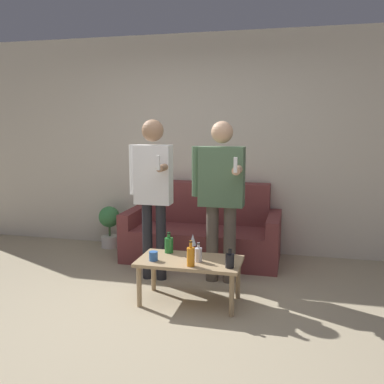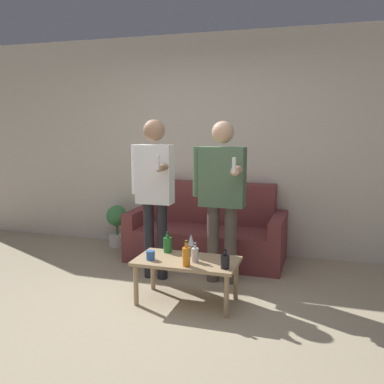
# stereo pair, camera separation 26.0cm
# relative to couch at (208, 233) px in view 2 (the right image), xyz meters

# --- Properties ---
(ground_plane) EXTENTS (16.00, 16.00, 0.00)m
(ground_plane) POSITION_rel_couch_xyz_m (-0.03, -1.86, -0.31)
(ground_plane) COLOR tan
(wall_back) EXTENTS (8.00, 0.06, 2.70)m
(wall_back) POSITION_rel_couch_xyz_m (-0.03, 0.40, 1.04)
(wall_back) COLOR beige
(wall_back) RESTS_ON ground_plane
(couch) EXTENTS (1.82, 0.82, 0.89)m
(couch) POSITION_rel_couch_xyz_m (0.00, 0.00, 0.00)
(couch) COLOR brown
(couch) RESTS_ON ground_plane
(coffee_table) EXTENTS (0.92, 0.49, 0.40)m
(coffee_table) POSITION_rel_couch_xyz_m (0.16, -1.32, 0.04)
(coffee_table) COLOR tan
(coffee_table) RESTS_ON ground_plane
(bottle_orange) EXTENTS (0.08, 0.08, 0.20)m
(bottle_orange) POSITION_rel_couch_xyz_m (-0.08, -1.15, 0.17)
(bottle_orange) COLOR #23752D
(bottle_orange) RESTS_ON coffee_table
(bottle_green) EXTENTS (0.06, 0.06, 0.17)m
(bottle_green) POSITION_rel_couch_xyz_m (0.25, -1.35, 0.16)
(bottle_green) COLOR silver
(bottle_green) RESTS_ON coffee_table
(bottle_dark) EXTENTS (0.08, 0.08, 0.16)m
(bottle_dark) POSITION_rel_couch_xyz_m (0.54, -1.44, 0.16)
(bottle_dark) COLOR black
(bottle_dark) RESTS_ON coffee_table
(bottle_yellow) EXTENTS (0.07, 0.07, 0.22)m
(bottle_yellow) POSITION_rel_couch_xyz_m (0.21, -1.48, 0.18)
(bottle_yellow) COLOR orange
(bottle_yellow) RESTS_ON coffee_table
(wine_glass_near) EXTENTS (0.07, 0.07, 0.19)m
(wine_glass_near) POSITION_rel_couch_xyz_m (0.15, -1.14, 0.23)
(wine_glass_near) COLOR silver
(wine_glass_near) RESTS_ON coffee_table
(cup_on_table) EXTENTS (0.08, 0.08, 0.08)m
(cup_on_table) POSITION_rel_couch_xyz_m (-0.14, -1.42, 0.13)
(cup_on_table) COLOR #3366B2
(cup_on_table) RESTS_ON coffee_table
(person_standing_left) EXTENTS (0.44, 0.42, 1.65)m
(person_standing_left) POSITION_rel_couch_xyz_m (-0.35, -0.82, 0.68)
(person_standing_left) COLOR #232328
(person_standing_left) RESTS_ON ground_plane
(person_standing_right) EXTENTS (0.53, 0.43, 1.64)m
(person_standing_right) POSITION_rel_couch_xyz_m (0.34, -0.72, 0.64)
(person_standing_right) COLOR brown
(person_standing_right) RESTS_ON ground_plane
(potted_plant) EXTENTS (0.27, 0.27, 0.54)m
(potted_plant) POSITION_rel_couch_xyz_m (-1.29, 0.15, 0.01)
(potted_plant) COLOR silver
(potted_plant) RESTS_ON ground_plane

